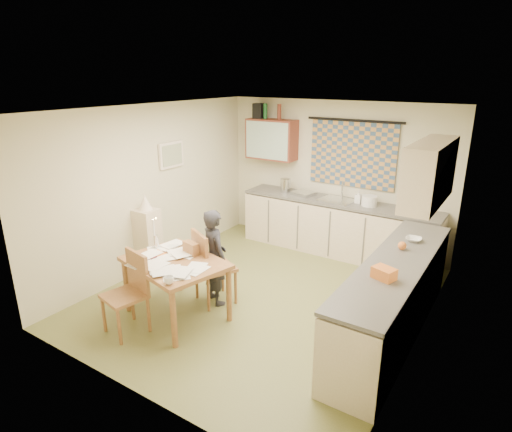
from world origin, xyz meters
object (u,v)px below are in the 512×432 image
Objects in this scene: stove at (358,349)px; person at (215,257)px; counter_right at (393,299)px; chair_far at (214,280)px; dining_table at (177,288)px; counter_back at (337,227)px; shelf_stand at (149,242)px.

person reaches higher than stove.
counter_right is 3.24× the size of stove.
chair_far is at bearing -166.33° from counter_right.
dining_table is at bearing 178.48° from stove.
dining_table is 1.37× the size of chair_far.
counter_back is 3.63× the size of stove.
counter_right is at bearing 6.33° from shelf_stand.
person is (-2.17, -0.52, 0.19)m from counter_right.
person is at bearing -166.43° from counter_right.
shelf_stand reaches higher than counter_right.
shelf_stand is at bearing 168.27° from stove.
counter_back is at bearing 87.09° from dining_table.
person is at bearing -124.44° from chair_far.
chair_far is at bearing 85.77° from dining_table.
dining_table is at bearing -106.52° from counter_back.
dining_table is (-0.87, -2.95, -0.07)m from counter_back.
stove is 0.71× the size of person.
stove is at bearing 12.09° from dining_table.
person is at bearing -105.96° from counter_back.
stove is 0.66× the size of dining_table.
counter_right is (1.48, -1.88, -0.00)m from counter_back.
chair_far is at bearing -5.87° from shelf_stand.
stove is 2.26m from person.
person is (0.19, 0.54, 0.26)m from dining_table.
shelf_stand reaches higher than dining_table.
counter_back is 3.07m from shelf_stand.
person is 1.38m from shelf_stand.
chair_far reaches higher than counter_back.
shelf_stand is at bearing 22.37° from person.
counter_right is 2.26m from chair_far.
counter_right is at bearing -139.03° from chair_far.
dining_table is at bearing 99.45° from chair_far.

